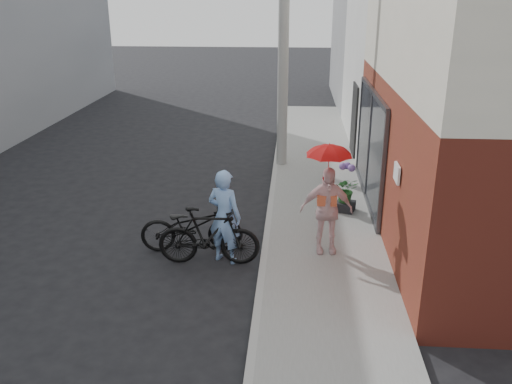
# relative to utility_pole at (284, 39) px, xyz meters

# --- Properties ---
(ground) EXTENTS (80.00, 80.00, 0.00)m
(ground) POSITION_rel_utility_pole_xyz_m (-1.10, -6.00, -3.50)
(ground) COLOR black
(ground) RESTS_ON ground
(sidewalk) EXTENTS (2.20, 24.00, 0.12)m
(sidewalk) POSITION_rel_utility_pole_xyz_m (1.00, -4.00, -3.44)
(sidewalk) COLOR gray
(sidewalk) RESTS_ON ground
(curb) EXTENTS (0.12, 24.00, 0.12)m
(curb) POSITION_rel_utility_pole_xyz_m (-0.16, -4.00, -3.44)
(curb) COLOR #9E9E99
(curb) RESTS_ON ground
(plaster_building) EXTENTS (8.00, 6.00, 7.00)m
(plaster_building) POSITION_rel_utility_pole_xyz_m (6.10, 3.00, 0.00)
(plaster_building) COLOR silver
(plaster_building) RESTS_ON ground
(east_building_far) EXTENTS (8.00, 8.00, 7.00)m
(east_building_far) POSITION_rel_utility_pole_xyz_m (6.10, 10.00, 0.00)
(east_building_far) COLOR gray
(east_building_far) RESTS_ON ground
(utility_pole) EXTENTS (0.28, 0.28, 7.00)m
(utility_pole) POSITION_rel_utility_pole_xyz_m (0.00, 0.00, 0.00)
(utility_pole) COLOR #9E9E99
(utility_pole) RESTS_ON ground
(officer) EXTENTS (0.75, 0.63, 1.75)m
(officer) POSITION_rel_utility_pole_xyz_m (-0.87, -5.64, -2.62)
(officer) COLOR #7FA9E3
(officer) RESTS_ON ground
(bike_left) EXTENTS (1.99, 0.92, 1.01)m
(bike_left) POSITION_rel_utility_pole_xyz_m (-1.56, -5.27, -3.00)
(bike_left) COLOR black
(bike_left) RESTS_ON ground
(bike_right) EXTENTS (1.85, 0.57, 1.10)m
(bike_right) POSITION_rel_utility_pole_xyz_m (-1.15, -5.79, -2.95)
(bike_right) COLOR black
(bike_right) RESTS_ON ground
(kimono_woman) EXTENTS (0.98, 0.47, 1.63)m
(kimono_woman) POSITION_rel_utility_pole_xyz_m (0.95, -5.36, -2.56)
(kimono_woman) COLOR beige
(kimono_woman) RESTS_ON sidewalk
(parasol) EXTENTS (0.79, 0.79, 0.70)m
(parasol) POSITION_rel_utility_pole_xyz_m (0.95, -5.36, -1.40)
(parasol) COLOR red
(parasol) RESTS_ON kimono_woman
(planter) EXTENTS (0.49, 0.49, 0.20)m
(planter) POSITION_rel_utility_pole_xyz_m (1.49, -3.35, -3.28)
(planter) COLOR black
(planter) RESTS_ON sidewalk
(potted_plant) EXTENTS (0.51, 0.45, 0.57)m
(potted_plant) POSITION_rel_utility_pole_xyz_m (1.49, -3.35, -2.89)
(potted_plant) COLOR #235823
(potted_plant) RESTS_ON planter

